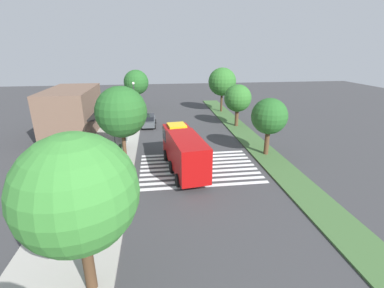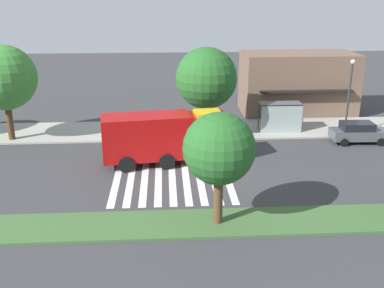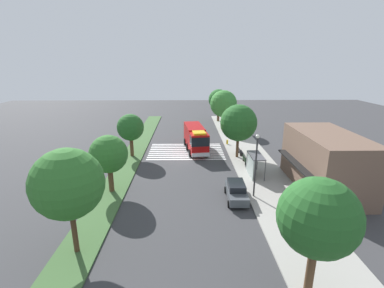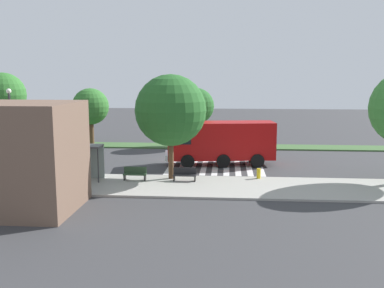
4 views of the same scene
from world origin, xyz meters
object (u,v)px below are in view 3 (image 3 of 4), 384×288
Objects in this scene: sidewalk_tree_far_west at (219,100)px; sidewalk_tree_far_east at (318,218)px; bus_stop_shelter at (253,161)px; sidewalk_tree_west at (224,104)px; median_tree_center at (68,184)px; bench_near_shelter at (245,160)px; parked_car_west at (236,191)px; median_tree_west at (109,154)px; fire_hydrant at (227,142)px; fire_truck at (196,138)px; sidewalk_tree_center at (239,123)px; median_tree_far_west at (130,128)px; street_lamp at (256,161)px; bench_west_of_shelter at (240,151)px.

sidewalk_tree_far_west is 47.68m from sidewalk_tree_far_east.
sidewalk_tree_west is (-22.34, -0.65, 3.29)m from bus_stop_shelter.
median_tree_center is (-3.79, -14.70, 0.32)m from sidewalk_tree_far_east.
bench_near_shelter is at bearing 1.96° from sidewalk_tree_west.
median_tree_west reaches higher than parked_car_west.
sidewalk_tree_far_west is at bearing 180.00° from sidewalk_tree_far_east.
fire_hydrant is (-12.62, -1.15, -1.40)m from bus_stop_shelter.
fire_truck is 2.62× the size of bus_stop_shelter.
sidewalk_tree_center is 14.73m from median_tree_far_west.
street_lamp is at bearing 103.08° from parked_car_west.
median_tree_center is at bearing -36.51° from bench_west_of_shelter.
bus_stop_shelter reaches higher than fire_hydrant.
parked_car_west is 0.64× the size of sidewalk_tree_far_west.
sidewalk_tree_center reaches higher than sidewalk_tree_far_east.
sidewalk_tree_far_east is 15.18m from median_tree_center.
bench_west_of_shelter is 0.21× the size of median_tree_center.
bus_stop_shelter is 22.59m from sidewalk_tree_west.
parked_car_west is 13.42m from bench_west_of_shelter.
median_tree_west reaches higher than bench_west_of_shelter.
bench_near_shelter is at bearing 0.00° from bench_west_of_shelter.
bus_stop_shelter is at bearing 5.23° from fire_hydrant.
sidewalk_tree_west reaches higher than fire_truck.
bench_near_shelter is 23.53m from median_tree_center.
fire_truck is 1.55× the size of median_tree_far_west.
bench_near_shelter is at bearing 1.35° from sidewalk_tree_far_west.
sidewalk_tree_far_west reaches higher than bench_near_shelter.
street_lamp is at bearing -178.05° from sidewalk_tree_far_east.
sidewalk_tree_far_east is (17.02, -0.65, 3.05)m from bus_stop_shelter.
parked_car_west is 0.76× the size of median_tree_west.
bus_stop_shelter is 20.54m from median_tree_center.
median_tree_center is (17.23, -15.32, 4.67)m from bench_near_shelter.
sidewalk_tree_far_west is at bearing 178.41° from fire_hydrant.
sidewalk_tree_west is 1.09× the size of sidewalk_tree_far_east.
median_tree_west is at bearing -96.46° from parked_car_west.
parked_car_west reaches higher than bench_near_shelter.
median_tree_west is at bearing 180.00° from median_tree_center.
fire_truck is at bearing -168.00° from sidewalk_tree_far_east.
fire_truck is 2.05× the size of parked_car_west.
parked_car_west is (15.20, 3.45, -1.17)m from fire_truck.
sidewalk_tree_west is 1.28× the size of median_tree_far_west.
bus_stop_shelter is 5.00× the size of fire_hydrant.
sidewalk_tree_far_east is at bearing 75.55° from median_tree_center.
bench_west_of_shelter is 26.18m from median_tree_center.
sidewalk_tree_far_east reaches higher than median_tree_west.
median_tree_far_west is at bearing -134.06° from parked_car_west.
median_tree_far_west reaches higher than bus_stop_shelter.
sidewalk_tree_west is (-12.77, 5.65, 3.14)m from fire_truck.
fire_hydrant is (-8.62, -1.13, -0.10)m from bench_near_shelter.
sidewalk_tree_west is (-14.86, -0.63, 4.59)m from bench_west_of_shelter.
median_tree_west is at bearing -23.06° from sidewalk_tree_far_west.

